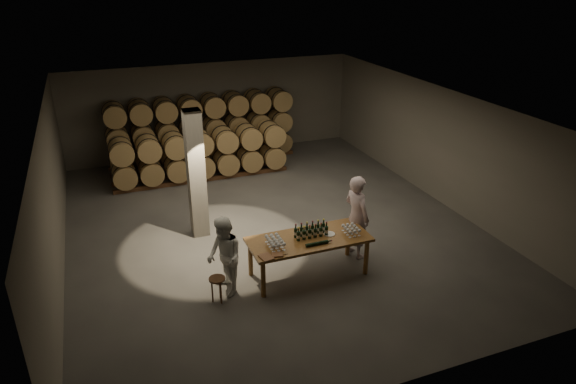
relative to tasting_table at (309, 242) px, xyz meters
name	(u,v)px	position (x,y,z in m)	size (l,w,h in m)	color
room	(196,175)	(-1.80, 2.70, 0.80)	(12.00, 12.00, 12.00)	#4F4C4A
tasting_table	(309,242)	(0.00, 0.00, 0.00)	(2.60, 1.10, 0.90)	brown
barrel_stack_back	(202,128)	(-0.57, 7.70, 0.40)	(6.26, 0.95, 2.31)	#55341D
barrel_stack_front	(201,153)	(-0.96, 6.30, 0.03)	(5.48, 0.95, 1.57)	#55341D
bottle_cluster	(311,231)	(0.08, 0.06, 0.22)	(0.73, 0.23, 0.32)	black
lying_bottles	(317,243)	(0.05, -0.33, 0.14)	(0.59, 0.07, 0.07)	black
glass_cluster_left	(275,241)	(-0.78, -0.05, 0.23)	(0.31, 0.53, 0.18)	silver
glass_cluster_right	(351,228)	(0.94, -0.12, 0.22)	(0.30, 0.41, 0.16)	silver
plate	(329,234)	(0.48, 0.00, 0.11)	(0.25, 0.25, 0.01)	white
notebook_near	(277,255)	(-0.87, -0.41, 0.12)	(0.23, 0.18, 0.03)	brown
notebook_corner	(266,257)	(-1.10, -0.42, 0.12)	(0.23, 0.29, 0.03)	brown
pen	(285,255)	(-0.72, -0.45, 0.11)	(0.01, 0.01, 0.13)	black
stool	(217,282)	(-2.08, -0.25, -0.35)	(0.33, 0.33, 0.54)	#55341D
person_man	(357,217)	(1.34, 0.38, 0.19)	(0.72, 0.47, 1.98)	beige
person_woman	(224,257)	(-1.85, 0.00, 0.05)	(0.82, 0.64, 1.69)	white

